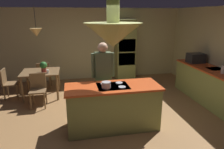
% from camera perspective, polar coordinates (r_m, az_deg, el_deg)
% --- Properties ---
extents(ground, '(8.16, 8.16, 0.00)m').
position_cam_1_polar(ground, '(4.74, -0.25, -13.13)').
color(ground, '#9E7042').
extents(wall_back, '(6.80, 0.10, 2.55)m').
position_cam_1_polar(wall_back, '(7.60, -5.28, 8.42)').
color(wall_back, beige).
rests_on(wall_back, ground).
extents(kitchen_island, '(1.94, 0.78, 0.96)m').
position_cam_1_polar(kitchen_island, '(4.34, 0.25, -8.98)').
color(kitchen_island, '#8C934C').
rests_on(kitchen_island, ground).
extents(counter_run_right, '(0.73, 2.53, 0.94)m').
position_cam_1_polar(counter_run_right, '(6.18, 25.45, -2.70)').
color(counter_run_right, '#8C934C').
rests_on(counter_run_right, ground).
extents(oven_tower, '(0.66, 0.62, 2.16)m').
position_cam_1_polar(oven_tower, '(7.44, 3.62, 6.76)').
color(oven_tower, '#8C934C').
rests_on(oven_tower, ground).
extents(dining_table, '(1.05, 0.89, 0.76)m').
position_cam_1_polar(dining_table, '(6.24, -19.25, -0.08)').
color(dining_table, brown).
rests_on(dining_table, ground).
extents(person_at_island, '(0.53, 0.23, 1.74)m').
position_cam_1_polar(person_at_island, '(4.74, -2.53, 0.09)').
color(person_at_island, tan).
rests_on(person_at_island, ground).
extents(range_hood, '(1.10, 1.10, 1.00)m').
position_cam_1_polar(range_hood, '(3.93, 0.28, 11.38)').
color(range_hood, '#8C934C').
extents(pendant_light_over_table, '(0.32, 0.32, 0.82)m').
position_cam_1_polar(pendant_light_over_table, '(6.03, -20.35, 10.96)').
color(pendant_light_over_table, '#E0B266').
extents(chair_facing_island, '(0.40, 0.40, 0.87)m').
position_cam_1_polar(chair_facing_island, '(5.66, -19.95, -3.46)').
color(chair_facing_island, brown).
rests_on(chair_facing_island, ground).
extents(chair_by_back_wall, '(0.40, 0.40, 0.87)m').
position_cam_1_polar(chair_by_back_wall, '(6.92, -18.44, 0.26)').
color(chair_by_back_wall, brown).
rests_on(chair_by_back_wall, ground).
extents(chair_at_corner, '(0.40, 0.40, 0.87)m').
position_cam_1_polar(chair_at_corner, '(6.48, -27.02, -1.82)').
color(chair_at_corner, brown).
rests_on(chair_at_corner, ground).
extents(potted_plant_on_table, '(0.20, 0.20, 0.30)m').
position_cam_1_polar(potted_plant_on_table, '(6.07, -18.56, 2.19)').
color(potted_plant_on_table, '#99382D').
rests_on(potted_plant_on_table, dining_table).
extents(cup_on_table, '(0.07, 0.07, 0.09)m').
position_cam_1_polar(cup_on_table, '(5.96, -17.47, 0.81)').
color(cup_on_table, white).
rests_on(cup_on_table, dining_table).
extents(canister_sugar, '(0.12, 0.12, 0.19)m').
position_cam_1_polar(canister_sugar, '(5.70, 28.69, 1.20)').
color(canister_sugar, silver).
rests_on(canister_sugar, counter_run_right).
extents(microwave_on_counter, '(0.46, 0.36, 0.28)m').
position_cam_1_polar(microwave_on_counter, '(6.61, 22.31, 4.28)').
color(microwave_on_counter, '#232326').
rests_on(microwave_on_counter, counter_run_right).
extents(cooking_pot_on_cooktop, '(0.18, 0.18, 0.12)m').
position_cam_1_polar(cooking_pot_on_cooktop, '(3.99, -1.62, -2.89)').
color(cooking_pot_on_cooktop, '#B2B2B7').
rests_on(cooking_pot_on_cooktop, kitchen_island).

